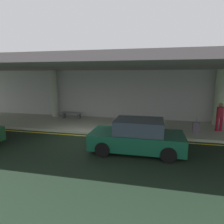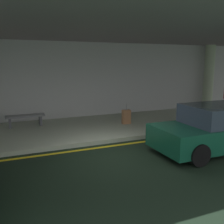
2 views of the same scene
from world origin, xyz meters
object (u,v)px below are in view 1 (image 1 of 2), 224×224
(support_column_left_mid, at_px, (219,97))
(suitcase_upright_primary, at_px, (122,121))
(car_dark_green_no2, at_px, (137,137))
(traveler_with_luggage, at_px, (220,115))
(suitcase_upright_secondary, at_px, (196,128))
(bench_metal, at_px, (71,114))
(support_column_far_left, at_px, (54,94))

(support_column_left_mid, relative_size, suitcase_upright_primary, 4.06)
(car_dark_green_no2, relative_size, traveler_with_luggage, 2.44)
(suitcase_upright_secondary, bearing_deg, bench_metal, -174.64)
(support_column_far_left, xyz_separation_m, support_column_left_mid, (12.00, 0.00, 0.00))
(support_column_far_left, distance_m, traveler_with_luggage, 11.78)
(car_dark_green_no2, relative_size, bench_metal, 2.56)
(car_dark_green_no2, bearing_deg, suitcase_upright_secondary, 47.98)
(car_dark_green_no2, distance_m, suitcase_upright_secondary, 4.45)
(support_column_far_left, distance_m, suitcase_upright_secondary, 10.63)
(suitcase_upright_primary, bearing_deg, car_dark_green_no2, -53.24)
(suitcase_upright_secondary, distance_m, bench_metal, 8.79)
(suitcase_upright_secondary, bearing_deg, car_dark_green_no2, -115.90)
(support_column_far_left, xyz_separation_m, bench_metal, (1.66, -0.53, -1.47))
(suitcase_upright_secondary, bearing_deg, traveler_with_luggage, 43.56)
(car_dark_green_no2, bearing_deg, support_column_left_mid, 51.59)
(traveler_with_luggage, distance_m, suitcase_upright_primary, 5.83)
(support_column_left_mid, xyz_separation_m, traveler_with_luggage, (-0.40, -1.85, -0.86))
(traveler_with_luggage, relative_size, suitcase_upright_primary, 1.87)
(suitcase_upright_primary, distance_m, suitcase_upright_secondary, 4.47)
(support_column_left_mid, height_order, suitcase_upright_primary, support_column_left_mid)
(car_dark_green_no2, height_order, suitcase_upright_primary, car_dark_green_no2)
(support_column_far_left, distance_m, support_column_left_mid, 12.00)
(suitcase_upright_primary, distance_m, bench_metal, 4.34)
(traveler_with_luggage, xyz_separation_m, suitcase_upright_secondary, (-1.38, -0.65, -0.65))
(support_column_far_left, xyz_separation_m, suitcase_upright_primary, (5.81, -1.78, -1.51))
(car_dark_green_no2, distance_m, suitcase_upright_primary, 4.13)
(traveler_with_luggage, height_order, bench_metal, traveler_with_luggage)
(suitcase_upright_primary, bearing_deg, suitcase_upright_secondary, 8.85)
(support_column_left_mid, xyz_separation_m, suitcase_upright_secondary, (-1.78, -2.50, -1.51))
(support_column_left_mid, bearing_deg, support_column_far_left, 180.00)
(suitcase_upright_secondary, bearing_deg, support_column_far_left, -175.42)
(support_column_far_left, bearing_deg, car_dark_green_no2, -38.59)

